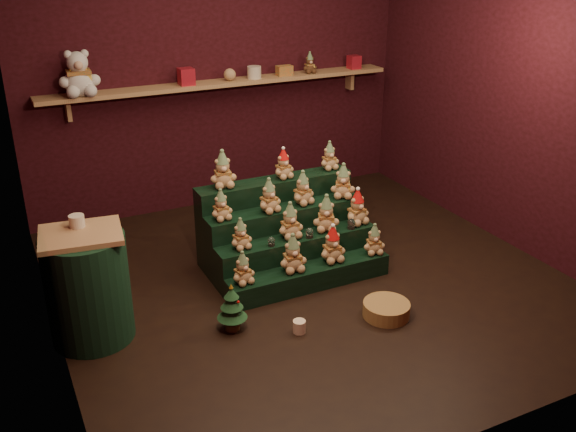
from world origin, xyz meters
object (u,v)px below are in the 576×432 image
snow_globe_a (271,241)px  mug_left (299,326)px  side_table (88,287)px  snow_globe_b (310,233)px  riser_tier_front (309,277)px  snow_globe_c (351,224)px  mug_right (385,304)px  white_bear (78,67)px  brown_bear (310,63)px  wicker_basket (386,309)px  mini_christmas_tree (232,307)px

snow_globe_a → mug_left: snow_globe_a is taller
side_table → snow_globe_b: bearing=10.8°
riser_tier_front → side_table: size_ratio=1.70×
riser_tier_front → snow_globe_c: (0.48, 0.16, 0.32)m
mug_right → white_bear: bearing=124.2°
mug_left → white_bear: 3.05m
riser_tier_front → snow_globe_c: snow_globe_c is taller
riser_tier_front → snow_globe_b: 0.36m
mug_right → brown_bear: bearing=75.6°
snow_globe_c → brown_bear: size_ratio=0.43×
snow_globe_b → white_bear: 2.54m
snow_globe_c → wicker_basket: snow_globe_c is taller
snow_globe_b → wicker_basket: (0.23, -0.81, -0.35)m
snow_globe_b → mug_right: bearing=-68.7°
brown_bear → snow_globe_c: bearing=-102.9°
snow_globe_c → white_bear: bearing=135.8°
wicker_basket → white_bear: white_bear is taller
snow_globe_c → side_table: size_ratio=0.11×
snow_globe_a → mug_right: snow_globe_a is taller
mug_left → snow_globe_b: bearing=57.4°
mug_left → side_table: bearing=155.9°
snow_globe_b → mini_christmas_tree: (-0.87, -0.46, -0.22)m
snow_globe_c → mug_left: (-0.85, -0.71, -0.36)m
riser_tier_front → brown_bear: bearing=62.5°
snow_globe_a → snow_globe_c: 0.75m
white_bear → snow_globe_b: bearing=-47.8°
snow_globe_c → white_bear: 2.78m
wicker_basket → white_bear: bearing=122.6°
snow_globe_a → brown_bear: (1.26, 1.76, 1.03)m
snow_globe_b → wicker_basket: snow_globe_b is taller
side_table → mini_christmas_tree: bearing=-13.3°
snow_globe_a → mug_right: (0.63, -0.72, -0.35)m
mini_christmas_tree → wicker_basket: mini_christmas_tree is taller
snow_globe_b → mug_left: 0.91m
brown_bear → side_table: bearing=-142.0°
mug_left → mug_right: 0.73m
mug_left → snow_globe_a: bearing=81.3°
snow_globe_c → mug_right: size_ratio=0.97×
snow_globe_c → mug_right: bearing=-99.4°
riser_tier_front → snow_globe_b: bearing=63.0°
riser_tier_front → snow_globe_a: size_ratio=18.41×
mini_christmas_tree → white_bear: white_bear is taller
riser_tier_front → side_table: side_table is taller
snow_globe_b → mug_left: bearing=-122.6°
mini_christmas_tree → riser_tier_front: bearing=20.7°
side_table → mug_right: 2.20m
snow_globe_c → wicker_basket: 0.89m
snow_globe_a → riser_tier_front: bearing=-31.3°
snow_globe_c → snow_globe_b: bearing=-180.0°
snow_globe_b → side_table: bearing=-176.5°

